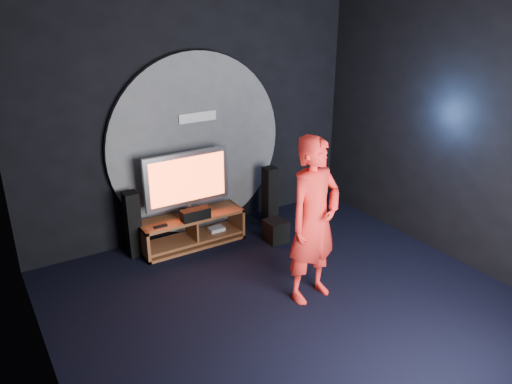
% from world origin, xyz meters
% --- Properties ---
extents(floor, '(5.00, 5.00, 0.00)m').
position_xyz_m(floor, '(0.00, 0.00, 0.00)').
color(floor, black).
rests_on(floor, ground).
extents(back_wall, '(5.00, 0.04, 3.50)m').
position_xyz_m(back_wall, '(0.00, 2.50, 1.75)').
color(back_wall, black).
rests_on(back_wall, ground).
extents(left_wall, '(0.04, 5.00, 3.50)m').
position_xyz_m(left_wall, '(-2.50, 0.00, 1.75)').
color(left_wall, black).
rests_on(left_wall, ground).
extents(right_wall, '(0.04, 5.00, 3.50)m').
position_xyz_m(right_wall, '(2.50, 0.00, 1.75)').
color(right_wall, black).
rests_on(right_wall, ground).
extents(wall_disc_panel, '(2.60, 0.11, 2.60)m').
position_xyz_m(wall_disc_panel, '(0.00, 2.44, 1.30)').
color(wall_disc_panel, '#515156').
rests_on(wall_disc_panel, ground).
extents(media_console, '(1.46, 0.45, 0.45)m').
position_xyz_m(media_console, '(-0.31, 2.05, 0.19)').
color(media_console, '#98592F').
rests_on(media_console, ground).
extents(tv, '(1.22, 0.22, 0.89)m').
position_xyz_m(tv, '(-0.32, 2.12, 0.94)').
color(tv, '#A2A3A9').
rests_on(tv, media_console).
extents(center_speaker, '(0.40, 0.15, 0.15)m').
position_xyz_m(center_speaker, '(-0.32, 1.90, 0.53)').
color(center_speaker, black).
rests_on(center_speaker, media_console).
extents(remote, '(0.18, 0.05, 0.02)m').
position_xyz_m(remote, '(-0.81, 1.93, 0.46)').
color(remote, black).
rests_on(remote, media_console).
extents(tower_speaker_left, '(0.18, 0.20, 0.91)m').
position_xyz_m(tower_speaker_left, '(-1.10, 2.18, 0.46)').
color(tower_speaker_left, black).
rests_on(tower_speaker_left, ground).
extents(tower_speaker_right, '(0.18, 0.20, 0.91)m').
position_xyz_m(tower_speaker_right, '(0.98, 2.05, 0.46)').
color(tower_speaker_right, black).
rests_on(tower_speaker_right, ground).
extents(subwoofer, '(0.29, 0.29, 0.32)m').
position_xyz_m(subwoofer, '(0.74, 1.52, 0.16)').
color(subwoofer, black).
rests_on(subwoofer, ground).
extents(player, '(0.76, 0.55, 1.93)m').
position_xyz_m(player, '(0.33, 0.17, 0.97)').
color(player, red).
rests_on(player, ground).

